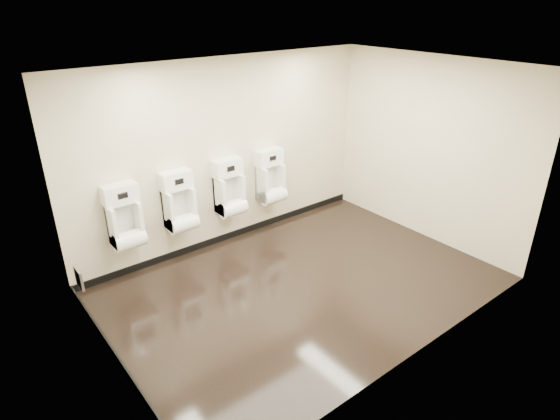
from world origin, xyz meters
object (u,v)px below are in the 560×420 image
(urinal_1, at_px, (180,206))
(urinal_2, at_px, (230,192))
(urinal_0, at_px, (125,221))
(urinal_3, at_px, (271,180))
(access_panel, at_px, (79,278))

(urinal_1, distance_m, urinal_2, 0.83)
(urinal_0, bearing_deg, urinal_3, 0.00)
(access_panel, relative_size, urinal_2, 0.29)
(urinal_2, bearing_deg, urinal_3, 0.00)
(urinal_1, relative_size, urinal_3, 1.00)
(access_panel, height_order, urinal_3, urinal_3)
(access_panel, xyz_separation_m, urinal_3, (3.16, 0.40, 0.36))
(urinal_0, xyz_separation_m, urinal_1, (0.79, 0.00, 0.00))
(urinal_3, bearing_deg, urinal_1, 180.00)
(access_panel, distance_m, urinal_2, 2.45)
(urinal_0, bearing_deg, access_panel, -152.80)
(urinal_1, relative_size, urinal_2, 1.00)
(access_panel, height_order, urinal_0, urinal_0)
(access_panel, relative_size, urinal_0, 0.29)
(urinal_0, distance_m, urinal_3, 2.39)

